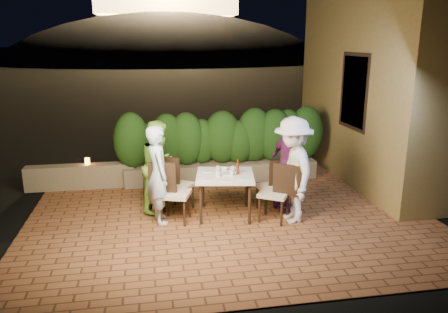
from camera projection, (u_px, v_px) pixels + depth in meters
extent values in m
plane|color=black|center=(233.00, 223.00, 7.48)|extent=(400.00, 400.00, 0.00)
cube|color=brown|center=(228.00, 215.00, 7.97)|extent=(7.00, 6.00, 0.15)
cube|color=olive|center=(380.00, 65.00, 9.33)|extent=(1.60, 5.00, 5.00)
cube|color=black|center=(355.00, 91.00, 8.86)|extent=(0.08, 1.00, 1.40)
cube|color=black|center=(355.00, 91.00, 8.85)|extent=(0.06, 1.15, 1.55)
cube|color=#786B4C|center=(222.00, 171.00, 9.64)|extent=(4.20, 0.55, 0.40)
cube|color=#786B4C|center=(81.00, 176.00, 9.12)|extent=(2.20, 0.30, 0.50)
ellipsoid|color=black|center=(169.00, 88.00, 65.92)|extent=(52.00, 40.00, 22.00)
cylinder|color=white|center=(206.00, 179.00, 7.32)|extent=(0.21, 0.21, 0.01)
cylinder|color=white|center=(207.00, 171.00, 7.76)|extent=(0.20, 0.20, 0.01)
cylinder|color=white|center=(244.00, 178.00, 7.35)|extent=(0.21, 0.21, 0.01)
cylinder|color=white|center=(240.00, 171.00, 7.78)|extent=(0.20, 0.20, 0.01)
cylinder|color=white|center=(227.00, 174.00, 7.60)|extent=(0.20, 0.20, 0.01)
cylinder|color=white|center=(227.00, 181.00, 7.23)|extent=(0.21, 0.21, 0.01)
cylinder|color=silver|center=(218.00, 173.00, 7.44)|extent=(0.07, 0.07, 0.11)
cylinder|color=silver|center=(218.00, 169.00, 7.72)|extent=(0.06, 0.06, 0.11)
cylinder|color=silver|center=(232.00, 173.00, 7.47)|extent=(0.06, 0.06, 0.11)
cylinder|color=silver|center=(233.00, 169.00, 7.68)|extent=(0.07, 0.07, 0.12)
imported|color=white|center=(224.00, 169.00, 7.84)|extent=(0.19, 0.19, 0.04)
imported|color=silver|center=(159.00, 175.00, 7.28)|extent=(0.50, 0.67, 1.67)
imported|color=#98E447|center=(160.00, 166.00, 7.80)|extent=(0.95, 1.01, 1.65)
imported|color=silver|center=(293.00, 170.00, 7.30)|extent=(0.68, 1.17, 1.80)
imported|color=#69235F|center=(288.00, 164.00, 7.84)|extent=(0.65, 1.08, 1.72)
cylinder|color=orange|center=(87.00, 161.00, 9.07)|extent=(0.10, 0.10, 0.14)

